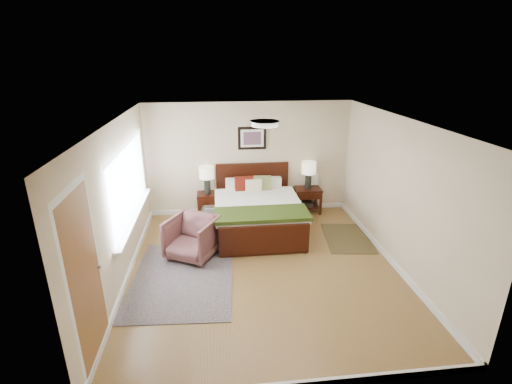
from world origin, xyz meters
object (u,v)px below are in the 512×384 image
at_px(nightstand_left, 208,199).
at_px(rug_persian, 183,277).
at_px(lamp_left, 207,175).
at_px(lamp_right, 309,170).
at_px(armchair, 192,238).
at_px(bed, 257,206).
at_px(nightstand_right, 308,197).

xyz_separation_m(nightstand_left, rug_persian, (-0.40, -2.41, -0.43)).
distance_m(lamp_left, lamp_right, 2.26).
bearing_deg(rug_persian, armchair, 82.26).
bearing_deg(lamp_left, armchair, -98.74).
bearing_deg(lamp_left, bed, -38.82).
height_order(nightstand_right, armchair, armchair).
height_order(nightstand_right, rug_persian, nightstand_right).
distance_m(nightstand_right, rug_persian, 3.61).
xyz_separation_m(nightstand_left, lamp_left, (0.00, 0.02, 0.54)).
relative_size(bed, nightstand_left, 3.83).
distance_m(nightstand_left, nightstand_right, 2.26).
xyz_separation_m(bed, lamp_left, (-1.01, 0.81, 0.45)).
xyz_separation_m(lamp_left, lamp_right, (2.26, 0.00, 0.03)).
xyz_separation_m(nightstand_right, armchair, (-2.53, -1.73, 0.01)).
height_order(nightstand_left, lamp_right, lamp_right).
xyz_separation_m(nightstand_left, lamp_right, (2.26, 0.02, 0.57)).
bearing_deg(nightstand_right, armchair, -145.60).
bearing_deg(nightstand_left, armchair, -98.84).
bearing_deg(lamp_right, bed, -146.89).
bearing_deg(bed, nightstand_left, 141.88).
relative_size(lamp_left, armchair, 0.75).
bearing_deg(bed, lamp_left, 141.18).
height_order(lamp_right, rug_persian, lamp_right).
height_order(nightstand_right, lamp_left, lamp_left).
bearing_deg(lamp_right, nightstand_left, -179.49).
relative_size(lamp_right, armchair, 0.75).
distance_m(bed, lamp_right, 1.56).
bearing_deg(lamp_right, nightstand_right, -90.00).
relative_size(nightstand_left, lamp_right, 0.91).
xyz_separation_m(armchair, rug_persian, (-0.14, -0.69, -0.36)).
bearing_deg(nightstand_right, bed, -147.35).
xyz_separation_m(nightstand_right, rug_persian, (-2.66, -2.42, -0.36)).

